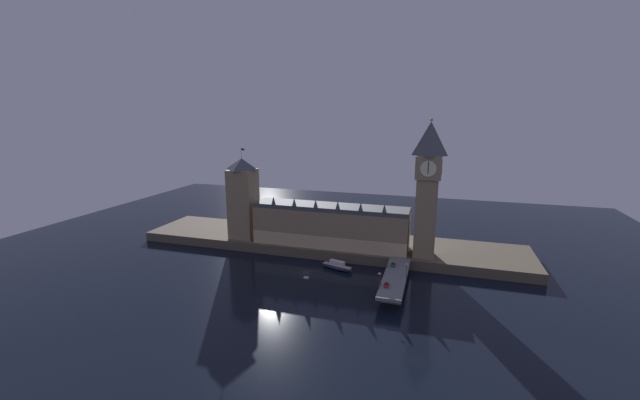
{
  "coord_description": "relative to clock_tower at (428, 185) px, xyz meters",
  "views": [
    {
      "loc": [
        59.46,
        -170.53,
        76.8
      ],
      "look_at": [
        1.09,
        20.0,
        32.5
      ],
      "focal_mm": 22.0,
      "sensor_mm": 36.0,
      "label": 1
    }
  ],
  "objects": [
    {
      "name": "ground_plane",
      "position": [
        -54.58,
        -26.66,
        -41.95
      ],
      "size": [
        400.0,
        400.0,
        0.0
      ],
      "primitive_type": "plane",
      "color": "black"
    },
    {
      "name": "embankment",
      "position": [
        -54.58,
        12.34,
        -39.33
      ],
      "size": [
        220.0,
        42.0,
        5.23
      ],
      "color": "brown",
      "rests_on": "ground_plane"
    },
    {
      "name": "parliament_hall",
      "position": [
        -50.41,
        2.66,
        -25.47
      ],
      "size": [
        84.81,
        18.01,
        27.05
      ],
      "color": "#8E7A56",
      "rests_on": "embankment"
    },
    {
      "name": "clock_tower",
      "position": [
        0.0,
        0.0,
        0.0
      ],
      "size": [
        12.69,
        12.8,
        69.35
      ],
      "color": "#8E7A56",
      "rests_on": "embankment"
    },
    {
      "name": "victoria_tower",
      "position": [
        -102.78,
        1.95,
        -13.35
      ],
      "size": [
        14.51,
        14.51,
        52.52
      ],
      "color": "#8E7A56",
      "rests_on": "embankment"
    },
    {
      "name": "bridge",
      "position": [
        -10.88,
        -31.66,
        -38.06
      ],
      "size": [
        10.13,
        46.0,
        5.84
      ],
      "color": "slate",
      "rests_on": "ground_plane"
    },
    {
      "name": "car_northbound_lead",
      "position": [
        -13.11,
        -19.76,
        -35.47
      ],
      "size": [
        1.96,
        4.5,
        1.36
      ],
      "color": "#235633",
      "rests_on": "bridge"
    },
    {
      "name": "car_northbound_trail",
      "position": [
        -13.11,
        -43.21,
        -35.48
      ],
      "size": [
        1.97,
        4.16,
        1.34
      ],
      "color": "red",
      "rests_on": "bridge"
    },
    {
      "name": "pedestrian_near_rail",
      "position": [
        -15.34,
        -44.04,
        -35.15
      ],
      "size": [
        0.38,
        0.38,
        1.81
      ],
      "color": "black",
      "rests_on": "bridge"
    },
    {
      "name": "pedestrian_far_rail",
      "position": [
        -15.34,
        -22.92,
        -35.15
      ],
      "size": [
        0.38,
        0.38,
        1.8
      ],
      "color": "black",
      "rests_on": "bridge"
    },
    {
      "name": "street_lamp_near",
      "position": [
        -15.74,
        -46.38,
        -31.72
      ],
      "size": [
        1.34,
        0.6,
        7.02
      ],
      "color": "#2D3333",
      "rests_on": "bridge"
    },
    {
      "name": "street_lamp_mid",
      "position": [
        -6.02,
        -31.66,
        -31.96
      ],
      "size": [
        1.34,
        0.6,
        6.64
      ],
      "color": "#2D3333",
      "rests_on": "bridge"
    },
    {
      "name": "boat_upstream",
      "position": [
        -40.87,
        -18.48,
        -40.23
      ],
      "size": [
        17.77,
        8.48,
        4.7
      ],
      "color": "#1E2842",
      "rests_on": "ground_plane"
    }
  ]
}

